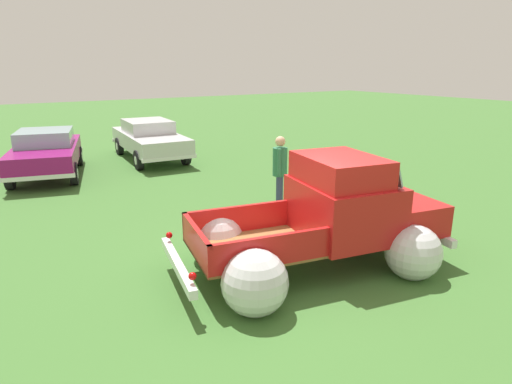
{
  "coord_description": "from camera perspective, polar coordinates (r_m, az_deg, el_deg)",
  "views": [
    {
      "loc": [
        -4.44,
        -5.27,
        3.36
      ],
      "look_at": [
        0.0,
        1.65,
        0.96
      ],
      "focal_mm": 30.54,
      "sensor_mm": 36.0,
      "label": 1
    }
  ],
  "objects": [
    {
      "name": "lane_cone_0",
      "position": [
        10.38,
        16.04,
        -1.45
      ],
      "size": [
        0.36,
        0.36,
        0.63
      ],
      "color": "black",
      "rests_on": "ground"
    },
    {
      "name": "spectator_0",
      "position": [
        10.17,
        3.14,
        3.05
      ],
      "size": [
        0.48,
        0.48,
        1.8
      ],
      "rotation": [
        0.0,
        0.0,
        5.57
      ],
      "color": "navy",
      "rests_on": "ground"
    },
    {
      "name": "vintage_pickup_truck",
      "position": [
        7.55,
        9.55,
        -4.11
      ],
      "size": [
        4.89,
        3.41,
        1.96
      ],
      "rotation": [
        0.0,
        0.0,
        -0.19
      ],
      "color": "black",
      "rests_on": "ground"
    },
    {
      "name": "ground_plane",
      "position": [
        7.67,
        6.77,
        -9.83
      ],
      "size": [
        80.0,
        80.0,
        0.0
      ],
      "primitive_type": "plane",
      "color": "#3D6B2D"
    },
    {
      "name": "show_car_0",
      "position": [
        15.07,
        -25.78,
        4.8
      ],
      "size": [
        2.83,
        4.54,
        1.43
      ],
      "rotation": [
        0.0,
        0.0,
        -1.82
      ],
      "color": "black",
      "rests_on": "ground"
    },
    {
      "name": "show_car_1",
      "position": [
        16.57,
        -13.78,
        6.86
      ],
      "size": [
        2.14,
        4.76,
        1.43
      ],
      "rotation": [
        0.0,
        0.0,
        -1.64
      ],
      "color": "black",
      "rests_on": "ground"
    }
  ]
}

